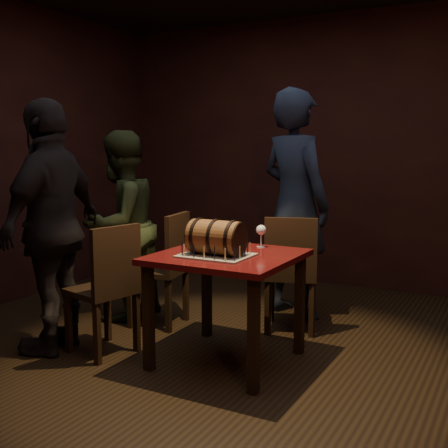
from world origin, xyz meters
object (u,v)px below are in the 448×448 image
at_px(chair_left_rear, 167,263).
at_px(person_back, 295,204).
at_px(wine_glass_mid, 236,230).
at_px(person_left_rear, 120,226).
at_px(barrel_cake, 216,237).
at_px(person_left_front, 53,227).
at_px(wine_glass_right, 261,231).
at_px(wine_glass_left, 217,228).
at_px(chair_left_front, 108,283).
at_px(pint_of_ale, 225,237).
at_px(chair_back, 291,268).
at_px(pub_table, 227,270).

bearing_deg(chair_left_rear, person_back, 43.96).
height_order(wine_glass_mid, person_left_rear, person_left_rear).
height_order(barrel_cake, person_left_front, person_left_front).
distance_m(wine_glass_right, chair_left_rear, 0.97).
distance_m(wine_glass_left, chair_left_front, 0.87).
bearing_deg(barrel_cake, wine_glass_right, 74.87).
distance_m(pint_of_ale, person_left_front, 1.23).
height_order(pint_of_ale, chair_back, chair_back).
bearing_deg(wine_glass_right, person_left_rear, 174.93).
xyz_separation_m(wine_glass_mid, pint_of_ale, (-0.05, -0.07, -0.04)).
relative_size(pint_of_ale, person_left_front, 0.08).
bearing_deg(pint_of_ale, wine_glass_mid, 55.27).
distance_m(barrel_cake, pint_of_ale, 0.36).
relative_size(pub_table, pint_of_ale, 6.00).
bearing_deg(person_left_rear, wine_glass_right, 88.06).
relative_size(barrel_cake, chair_left_rear, 0.44).
bearing_deg(wine_glass_right, chair_left_rear, 172.33).
height_order(pub_table, wine_glass_left, wine_glass_left).
bearing_deg(person_left_front, pint_of_ale, 109.49).
bearing_deg(chair_left_front, chair_left_rear, 90.92).
height_order(wine_glass_left, person_back, person_back).
relative_size(wine_glass_right, pint_of_ale, 1.07).
bearing_deg(wine_glass_left, person_back, 75.36).
bearing_deg(wine_glass_left, chair_left_front, -133.01).
bearing_deg(pub_table, pint_of_ale, 120.66).
xyz_separation_m(wine_glass_right, pint_of_ale, (-0.23, -0.11, -0.05)).
relative_size(chair_left_rear, person_left_rear, 0.58).
xyz_separation_m(wine_glass_left, wine_glass_right, (0.34, 0.04, 0.00)).
bearing_deg(wine_glass_right, pint_of_ale, -155.10).
bearing_deg(chair_left_front, chair_back, 48.06).
xyz_separation_m(wine_glass_mid, person_left_rear, (-1.18, 0.16, -0.07)).
bearing_deg(wine_glass_mid, barrel_cake, -81.48).
height_order(chair_left_rear, person_left_front, person_left_front).
bearing_deg(chair_left_rear, wine_glass_right, -7.67).
bearing_deg(wine_glass_left, person_left_front, -144.65).
xyz_separation_m(person_back, person_left_rear, (-1.27, -0.77, -0.18)).
bearing_deg(chair_left_front, pub_table, 20.03).
bearing_deg(wine_glass_mid, chair_left_rear, 167.67).
distance_m(chair_left_rear, person_left_rear, 0.54).
bearing_deg(person_left_front, chair_back, 119.88).
height_order(wine_glass_left, wine_glass_right, same).
height_order(chair_back, person_left_front, person_left_front).
bearing_deg(chair_back, person_left_rear, -167.79).
bearing_deg(pub_table, chair_left_rear, 150.30).
xyz_separation_m(wine_glass_right, chair_left_rear, (-0.89, 0.12, -0.35)).
distance_m(pub_table, pint_of_ale, 0.32).
distance_m(barrel_cake, wine_glass_right, 0.46).
relative_size(chair_left_rear, chair_left_front, 1.00).
relative_size(wine_glass_mid, pint_of_ale, 1.07).
bearing_deg(chair_left_front, person_left_front, -167.26).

